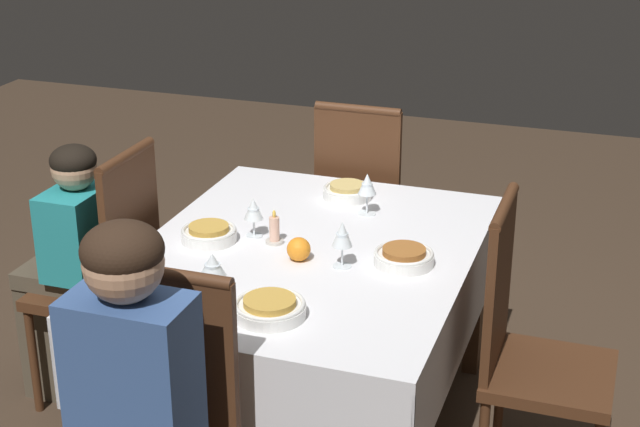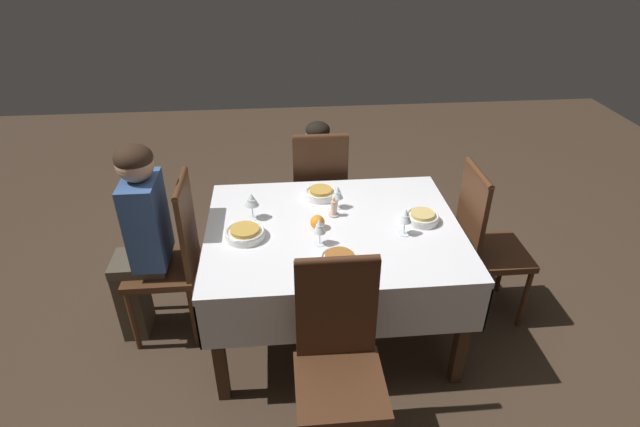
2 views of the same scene
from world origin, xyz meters
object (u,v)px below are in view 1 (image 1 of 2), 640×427
Objects in this scene: wine_glass_south at (342,236)px; bowl_south at (404,257)px; chair_north at (109,270)px; bowl_north at (209,233)px; bowl_east at (347,191)px; bowl_west at (270,308)px; wine_glass_east at (367,186)px; person_child_teal at (68,260)px; wine_glass_north at (253,210)px; candle_centerpiece at (274,232)px; chair_south at (528,344)px; chair_east at (364,204)px; wine_glass_west at (213,266)px; dining_table at (306,273)px; orange_fruit at (299,249)px.

bowl_south is at bearing -66.13° from wine_glass_south.
bowl_north is (-0.03, -0.42, 0.21)m from chair_north.
bowl_north is at bearing 92.56° from bowl_south.
bowl_east is (0.50, -0.74, 0.21)m from chair_north.
bowl_east is at bearing 15.86° from wine_glass_south.
bowl_west is 0.84m from wine_glass_east.
wine_glass_north is (0.06, -0.72, 0.27)m from person_child_teal.
wine_glass_south is at bearing -111.03° from candle_centerpiece.
chair_south is 6.43× the size of wine_glass_south.
person_child_teal is at bearing 46.86° from chair_east.
wine_glass_north is (0.48, 0.07, -0.02)m from wine_glass_west.
candle_centerpiece is (0.45, -0.01, -0.07)m from wine_glass_west.
dining_table is 8.89× the size of wine_glass_south.
chair_north reaches higher than orange_fruit.
chair_north reaches higher than dining_table.
wine_glass_north is (0.08, -0.13, 0.07)m from bowl_north.
bowl_east is (0.50, 0.35, 0.00)m from bowl_south.
bowl_west is 1.36× the size of wine_glass_west.
chair_north is at bearing 55.45° from wine_glass_west.
person_child_teal is 1.10m from bowl_west.
orange_fruit is (-0.10, -0.12, -0.00)m from candle_centerpiece.
chair_east is at bearing 17.38° from wine_glass_east.
dining_table is 7.15× the size of bowl_south.
bowl_east is at bearing 1.83° from orange_fruit.
person_child_teal is at bearing 110.22° from wine_glass_east.
wine_glass_north is at bearing 83.73° from chair_south.
bowl_south is at bearing -30.72° from bowl_west.
dining_table is at bearing -96.86° from candle_centerpiece.
bowl_east is at bearing 34.65° from bowl_south.
bowl_east is at bearing 41.49° from wine_glass_east.
wine_glass_north is at bearing 136.24° from wine_glass_east.
bowl_west is 0.58m from wine_glass_north.
wine_glass_west is 0.82× the size of bowl_north.
wine_glass_west is at bearing 178.15° from candle_centerpiece.
orange_fruit is (0.38, 0.05, 0.01)m from bowl_west.
bowl_south is at bearing -145.35° from bowl_east.
wine_glass_west is at bearing 163.29° from dining_table.
chair_north is 0.95m from bowl_west.
chair_south reaches higher than bowl_north.
bowl_north is 0.17m from wine_glass_north.
orange_fruit is (-0.08, -0.76, 0.22)m from chair_north.
bowl_east is 0.58m from orange_fruit.
wine_glass_west is at bearing 163.78° from wine_glass_east.
person_child_teal is at bearing 88.38° from chair_south.
wine_glass_south is at bearing -120.38° from dining_table.
bowl_west is 0.21m from wine_glass_west.
chair_north is 8.39× the size of candle_centerpiece.
chair_north is at bearing 84.30° from orange_fruit.
bowl_north is (0.43, 0.39, 0.00)m from bowl_west.
wine_glass_north is 0.72× the size of bowl_south.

